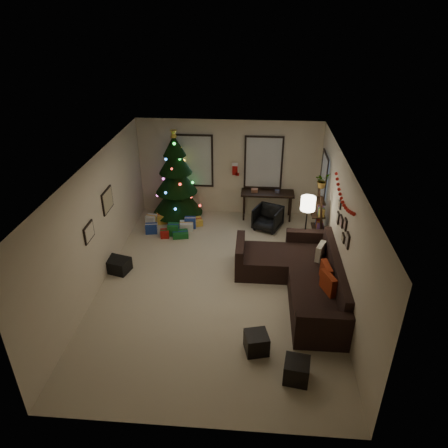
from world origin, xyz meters
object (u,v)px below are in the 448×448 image
(bookshelf, at_px, (319,223))
(desk_chair, at_px, (268,218))
(christmas_tree, at_px, (176,181))
(desk, at_px, (267,195))
(sofa, at_px, (302,278))

(bookshelf, bearing_deg, desk_chair, 138.69)
(christmas_tree, distance_m, bookshelf, 4.05)
(christmas_tree, relative_size, desk_chair, 4.07)
(desk, distance_m, bookshelf, 2.07)
(desk_chair, relative_size, bookshelf, 0.41)
(christmas_tree, relative_size, sofa, 0.83)
(sofa, xyz_separation_m, bookshelf, (0.50, 1.62, 0.45))
(desk, bearing_deg, desk_chair, -88.37)
(sofa, bearing_deg, christmas_tree, 135.16)
(christmas_tree, relative_size, desk, 1.78)
(desk, relative_size, desk_chair, 2.29)
(christmas_tree, xyz_separation_m, desk_chair, (2.53, -0.54, -0.75))
(desk_chair, height_order, bookshelf, bookshelf)
(christmas_tree, bearing_deg, bookshelf, -23.01)
(desk_chair, distance_m, bookshelf, 1.64)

